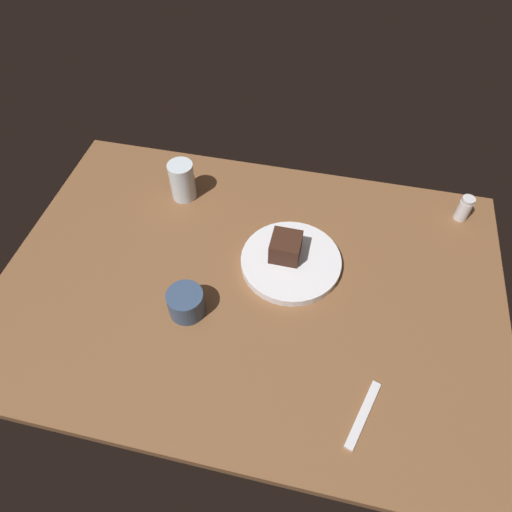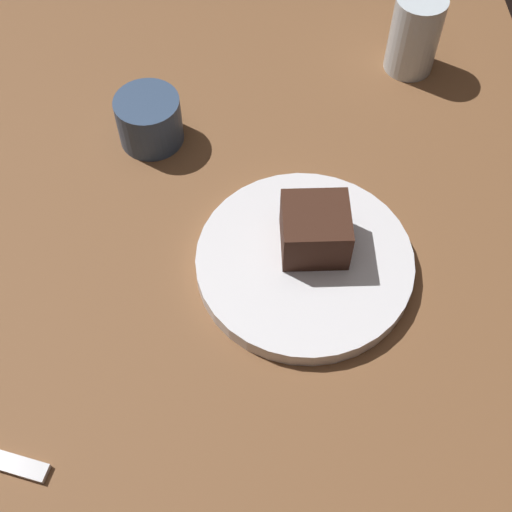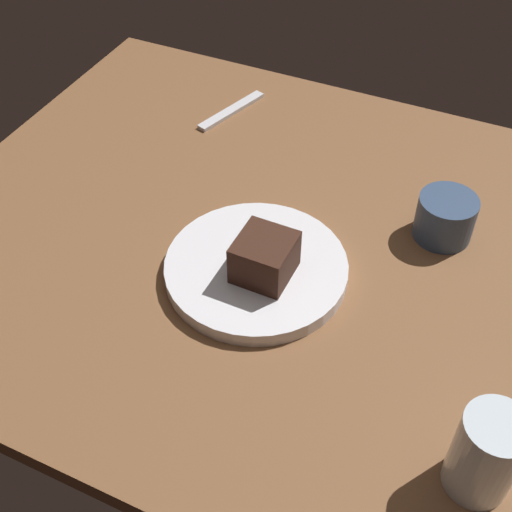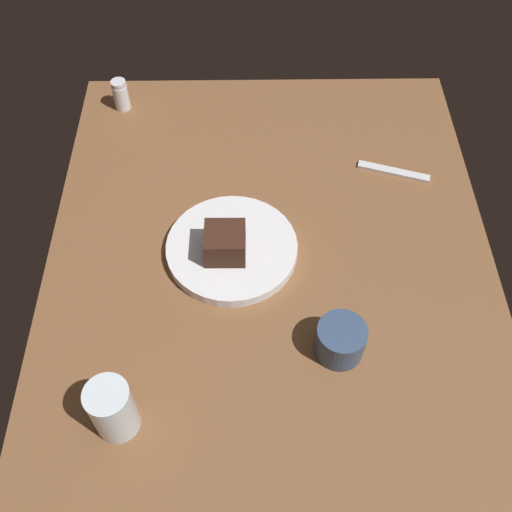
# 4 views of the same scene
# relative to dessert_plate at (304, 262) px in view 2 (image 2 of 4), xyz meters

# --- Properties ---
(dining_table) EXTENTS (1.20, 0.84, 0.03)m
(dining_table) POSITION_rel_dessert_plate_xyz_m (0.09, 0.07, -0.03)
(dining_table) COLOR brown
(dining_table) RESTS_ON ground
(dessert_plate) EXTENTS (0.25, 0.25, 0.02)m
(dessert_plate) POSITION_rel_dessert_plate_xyz_m (0.00, 0.00, 0.00)
(dessert_plate) COLOR silver
(dessert_plate) RESTS_ON dining_table
(chocolate_cake_slice) EXTENTS (0.07, 0.07, 0.06)m
(chocolate_cake_slice) POSITION_rel_dessert_plate_xyz_m (0.02, -0.01, 0.04)
(chocolate_cake_slice) COLOR #381E14
(chocolate_cake_slice) RESTS_ON dessert_plate
(water_glass) EXTENTS (0.07, 0.07, 0.11)m
(water_glass) POSITION_rel_dessert_plate_xyz_m (0.33, -0.17, 0.04)
(water_glass) COLOR silver
(water_glass) RESTS_ON dining_table
(coffee_cup) EXTENTS (0.08, 0.08, 0.07)m
(coffee_cup) POSITION_rel_dessert_plate_xyz_m (0.21, 0.18, 0.02)
(coffee_cup) COLOR #334766
(coffee_cup) RESTS_ON dining_table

